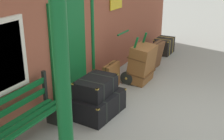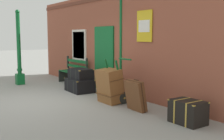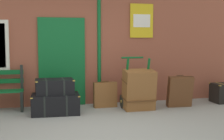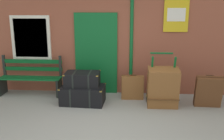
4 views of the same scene
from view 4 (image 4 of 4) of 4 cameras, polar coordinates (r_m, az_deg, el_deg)
name	(u,v)px [view 4 (image 4 of 4)]	position (r m, az deg, el deg)	size (l,w,h in m)	color
ground_plane	(98,138)	(4.52, -3.12, -15.22)	(60.00, 60.00, 0.00)	gray
brick_facade	(110,32)	(6.56, -0.57, 8.65)	(10.40, 0.35, 3.20)	brown
platform_bench	(31,78)	(6.83, -18.07, -1.69)	(1.60, 0.43, 1.01)	#0F5B28
steamer_trunk_base	(83,95)	(5.99, -6.65, -5.59)	(1.04, 0.70, 0.43)	black
steamer_trunk_middle	(82,79)	(5.92, -6.77, -2.06)	(0.82, 0.56, 0.33)	black
porters_trolley	(161,93)	(6.00, 11.24, -5.13)	(0.71, 0.69, 1.18)	black
large_brown_trunk	(163,87)	(5.77, 11.53, -3.90)	(0.70, 0.54, 0.92)	brown
suitcase_beige	(208,92)	(6.06, 21.18, -4.65)	(0.60, 0.33, 0.76)	brown
suitcase_olive	(133,87)	(6.21, 4.73, -4.00)	(0.56, 0.18, 0.63)	brown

